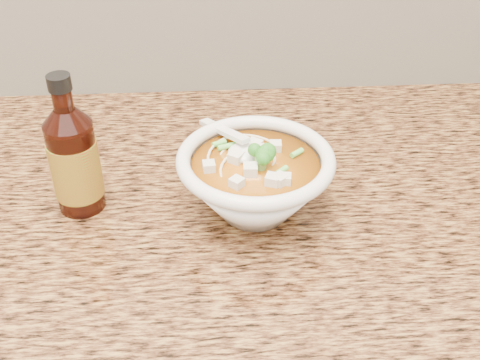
{
  "coord_description": "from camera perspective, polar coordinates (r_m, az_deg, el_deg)",
  "views": [
    {
      "loc": [
        0.15,
        1.0,
        1.41
      ],
      "look_at": [
        0.19,
        1.63,
        0.95
      ],
      "focal_mm": 45.0,
      "sensor_mm": 36.0,
      "label": 1
    }
  ],
  "objects": [
    {
      "name": "counter_slab",
      "position": [
        0.88,
        -12.77,
        -2.47
      ],
      "size": [
        4.0,
        0.68,
        0.04
      ],
      "primitive_type": "cube",
      "color": "olive",
      "rests_on": "cabinet"
    },
    {
      "name": "soup_bowl",
      "position": [
        0.79,
        1.44,
        -0.18
      ],
      "size": [
        0.2,
        0.22,
        0.11
      ],
      "rotation": [
        0.0,
        0.0,
        0.01
      ],
      "color": "white",
      "rests_on": "counter_slab"
    },
    {
      "name": "hot_sauce_bottle",
      "position": [
        0.81,
        -15.43,
        1.78
      ],
      "size": [
        0.07,
        0.07,
        0.2
      ],
      "rotation": [
        0.0,
        0.0,
        -0.08
      ],
      "color": "black",
      "rests_on": "counter_slab"
    }
  ]
}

